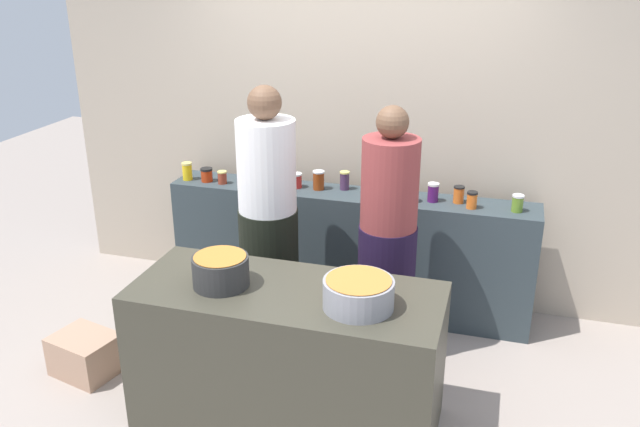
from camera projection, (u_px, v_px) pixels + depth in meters
name	position (u px, v px, depth m)	size (l,w,h in m)	color
ground	(304.00, 389.00, 4.13)	(12.00, 12.00, 0.00)	gray
storefront_wall	(362.00, 105.00, 4.87)	(4.80, 0.12, 3.00)	#B5A48F
display_shelf	(348.00, 251.00, 4.94)	(2.70, 0.36, 0.93)	#303C40
prep_table	(287.00, 357.00, 3.70)	(1.70, 0.70, 0.85)	#3C392E
preserve_jar_0	(187.00, 171.00, 5.03)	(0.08, 0.08, 0.14)	yellow
preserve_jar_1	(207.00, 175.00, 5.00)	(0.09, 0.09, 0.10)	#AF2F10
preserve_jar_2	(222.00, 177.00, 4.95)	(0.07, 0.07, 0.10)	maroon
preserve_jar_3	(261.00, 178.00, 4.92)	(0.08, 0.08, 0.11)	#B63C1C
preserve_jar_4	(296.00, 180.00, 4.86)	(0.09, 0.09, 0.11)	#B12522
preserve_jar_5	(319.00, 180.00, 4.82)	(0.09, 0.09, 0.14)	maroon
preserve_jar_6	(345.00, 180.00, 4.82)	(0.07, 0.07, 0.14)	#462C4C
preserve_jar_7	(385.00, 187.00, 4.73)	(0.09, 0.09, 0.11)	gold
preserve_jar_8	(409.00, 193.00, 4.58)	(0.09, 0.09, 0.13)	orange
preserve_jar_9	(433.00, 192.00, 4.58)	(0.08, 0.08, 0.13)	#4B185D
preserve_jar_10	(459.00, 194.00, 4.56)	(0.08, 0.08, 0.12)	orange
preserve_jar_11	(472.00, 200.00, 4.46)	(0.07, 0.07, 0.12)	orange
preserve_jar_12	(518.00, 203.00, 4.41)	(0.08, 0.08, 0.12)	olive
cooking_pot_left	(221.00, 271.00, 3.57)	(0.31, 0.31, 0.17)	#2D2D2D
cooking_pot_center	(358.00, 294.00, 3.35)	(0.37, 0.37, 0.16)	gray
cook_with_tongs	(269.00, 233.00, 4.37)	(0.40, 0.40, 1.80)	black
cook_in_cap	(387.00, 250.00, 4.21)	(0.37, 0.37, 1.71)	black
bread_crate	(85.00, 354.00, 4.24)	(0.39, 0.32, 0.27)	tan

